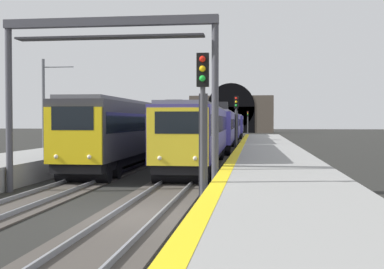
{
  "coord_description": "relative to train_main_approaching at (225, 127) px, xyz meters",
  "views": [
    {
      "loc": [
        -15.22,
        -3.63,
        3.01
      ],
      "look_at": [
        13.98,
        0.07,
        2.18
      ],
      "focal_mm": 47.23,
      "sensor_mm": 36.0,
      "label": 1
    }
  ],
  "objects": [
    {
      "name": "catenary_mast_near",
      "position": [
        -23.9,
        11.77,
        1.61
      ],
      "size": [
        0.22,
        2.4,
        7.5
      ],
      "color": "#595B60",
      "rests_on": "ground_plane"
    },
    {
      "name": "platform_right",
      "position": [
        -43.98,
        -4.52,
        -1.73
      ],
      "size": [
        112.0,
        4.6,
        1.06
      ],
      "primitive_type": "cube",
      "color": "gray",
      "rests_on": "ground_plane"
    },
    {
      "name": "ground_plane",
      "position": [
        -43.98,
        0.0,
        -2.26
      ],
      "size": [
        320.0,
        320.0,
        0.0
      ],
      "primitive_type": "plane",
      "color": "black"
    },
    {
      "name": "tunnel_portal",
      "position": [
        63.01,
        2.3,
        2.25
      ],
      "size": [
        2.69,
        20.23,
        11.94
      ],
      "color": "#51473D",
      "rests_on": "ground_plane"
    },
    {
      "name": "railway_signal_mid",
      "position": [
        -16.5,
        -1.98,
        0.81
      ],
      "size": [
        0.39,
        0.38,
        5.06
      ],
      "rotation": [
        0.0,
        0.0,
        3.14
      ],
      "color": "#38383D",
      "rests_on": "ground_plane"
    },
    {
      "name": "overhead_signal_gantry",
      "position": [
        -39.24,
        2.3,
        3.18
      ],
      "size": [
        0.7,
        8.92,
        7.18
      ],
      "color": "#3F3F47",
      "rests_on": "ground_plane"
    },
    {
      "name": "railway_signal_near",
      "position": [
        -43.5,
        -1.98,
        0.84
      ],
      "size": [
        0.39,
        0.38,
        5.11
      ],
      "rotation": [
        0.0,
        0.0,
        3.14
      ],
      "color": "#38383D",
      "rests_on": "ground_plane"
    },
    {
      "name": "train_adjacent_platform",
      "position": [
        -18.31,
        4.59,
        0.16
      ],
      "size": [
        38.44,
        2.96,
        5.09
      ],
      "rotation": [
        0.0,
        0.0,
        3.15
      ],
      "color": "#333338",
      "rests_on": "ground_plane"
    },
    {
      "name": "track_main_line",
      "position": [
        -43.98,
        0.0,
        -2.22
      ],
      "size": [
        160.0,
        2.8,
        0.21
      ],
      "color": "#423D38",
      "rests_on": "ground_plane"
    },
    {
      "name": "platform_right_edge_strip",
      "position": [
        -43.98,
        -2.47,
        -1.2
      ],
      "size": [
        112.0,
        0.5,
        0.01
      ],
      "primitive_type": "cube",
      "color": "yellow",
      "rests_on": "platform_right"
    },
    {
      "name": "train_main_approaching",
      "position": [
        0.0,
        0.0,
        0.0
      ],
      "size": [
        74.49,
        3.24,
        4.84
      ],
      "rotation": [
        0.0,
        0.0,
        3.16
      ],
      "color": "navy",
      "rests_on": "ground_plane"
    },
    {
      "name": "railway_signal_far",
      "position": [
        45.12,
        -1.98,
        0.73
      ],
      "size": [
        0.39,
        0.38,
        4.92
      ],
      "rotation": [
        0.0,
        0.0,
        3.14
      ],
      "color": "#38383D",
      "rests_on": "ground_plane"
    }
  ]
}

